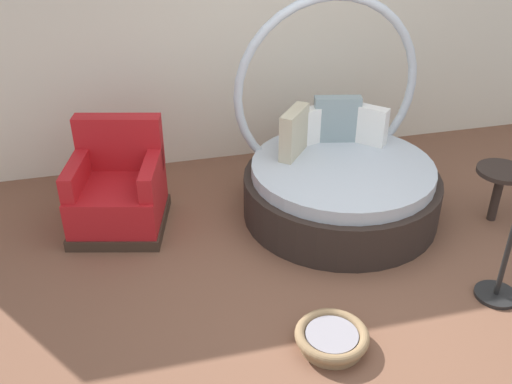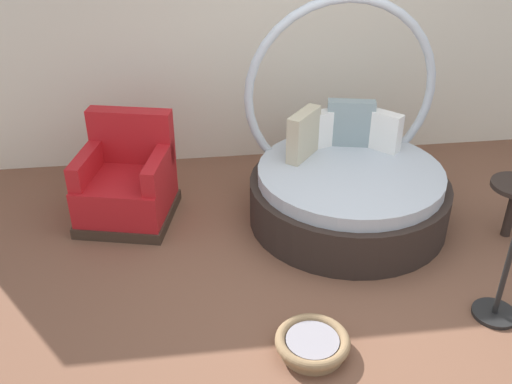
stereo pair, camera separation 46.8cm
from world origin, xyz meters
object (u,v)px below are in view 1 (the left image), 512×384
Objects in this scene: round_daybed at (338,175)px; pet_basket at (332,338)px; side_table at (501,179)px; red_armchair at (118,192)px.

round_daybed is 1.79m from pet_basket.
side_table is at bearing 29.80° from pet_basket.
red_armchair is 2.32m from pet_basket.
red_armchair reaches higher than side_table.
side_table is (3.30, -0.76, 0.10)m from red_armchair.
pet_basket is 0.98× the size of side_table.
pet_basket is at bearing -55.36° from red_armchair.
round_daybed is at bearing -7.50° from red_armchair.
pet_basket is 2.32m from side_table.
round_daybed reaches higher than red_armchair.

